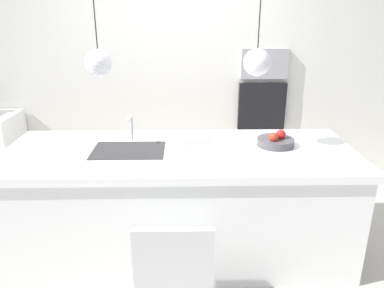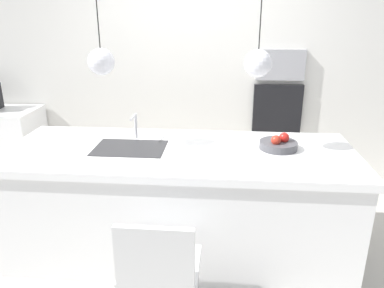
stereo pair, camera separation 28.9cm
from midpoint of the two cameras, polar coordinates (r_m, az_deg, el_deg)
floor at (r=3.35m, az=0.79°, el=-15.76°), size 6.60×6.60×0.00m
back_wall at (r=4.42m, az=2.46°, el=11.36°), size 6.00×0.10×2.60m
kitchen_island at (r=3.10m, az=0.84°, el=-8.82°), size 2.75×1.04×0.92m
sink_basin at (r=2.97m, az=-6.78°, el=-0.75°), size 0.56×0.40×0.02m
faucet at (r=3.12m, az=-6.12°, el=3.16°), size 0.02×0.17×0.22m
fruit_bowl at (r=3.03m, az=15.82°, el=-0.07°), size 0.30×0.30×0.13m
microwave at (r=4.41m, az=15.31°, el=11.61°), size 0.54×0.08×0.34m
oven at (r=4.50m, az=14.73°, el=5.31°), size 0.56×0.08×0.56m
chair_near at (r=2.36m, az=-1.37°, el=-18.47°), size 0.48×0.43×0.85m
pendant_light_left at (r=2.84m, az=-10.88°, el=12.31°), size 0.20×0.20×0.80m
pendant_light_right at (r=2.77m, az=13.11°, el=11.95°), size 0.20×0.20×0.80m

